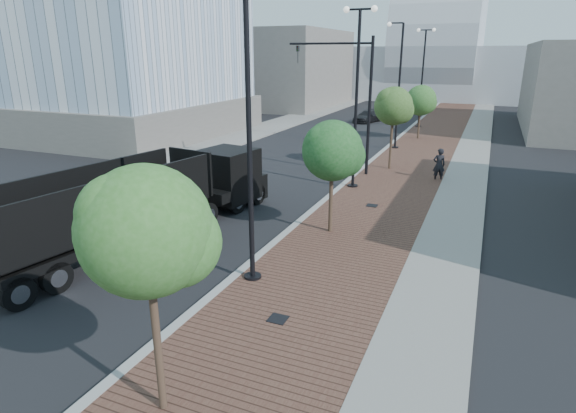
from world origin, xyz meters
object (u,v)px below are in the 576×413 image
at_px(white_sedan, 156,212).
at_px(dark_car_mid, 333,131).
at_px(pedestrian, 439,165).
at_px(dump_truck, 178,196).

distance_m(white_sedan, dark_car_mid, 24.22).
bearing_deg(dark_car_mid, pedestrian, -43.17).
bearing_deg(dump_truck, dark_car_mid, 100.72).
bearing_deg(white_sedan, dump_truck, 35.69).
distance_m(dump_truck, dark_car_mid, 23.44).
xyz_separation_m(dark_car_mid, pedestrian, (10.02, -11.29, 0.31)).
bearing_deg(dark_car_mid, white_sedan, -84.33).
height_order(dump_truck, dark_car_mid, dump_truck).
xyz_separation_m(dump_truck, dark_car_mid, (-0.72, 23.41, -0.69)).
xyz_separation_m(dump_truck, pedestrian, (9.30, 12.12, -0.38)).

